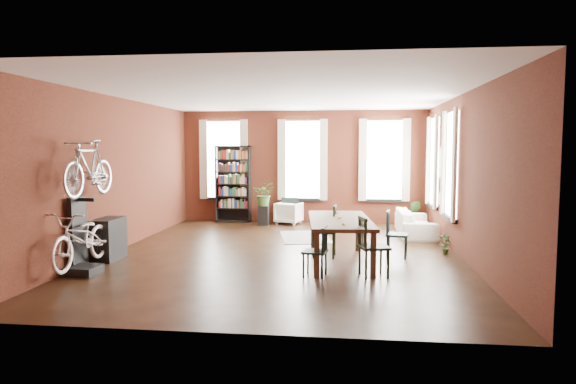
# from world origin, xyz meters

# --- Properties ---
(room) EXTENTS (9.00, 9.04, 3.22)m
(room) POSITION_xyz_m (0.25, 0.62, 2.14)
(room) COLOR black
(room) RESTS_ON ground
(dining_table) EXTENTS (1.33, 2.53, 0.83)m
(dining_table) POSITION_xyz_m (1.14, -0.69, 0.42)
(dining_table) COLOR brown
(dining_table) RESTS_ON ground
(dining_chair_a) EXTENTS (0.45, 0.45, 0.84)m
(dining_chair_a) POSITION_xyz_m (0.74, -1.73, 0.42)
(dining_chair_a) COLOR #173432
(dining_chair_a) RESTS_ON ground
(dining_chair_b) EXTENTS (0.49, 0.49, 1.02)m
(dining_chair_b) POSITION_xyz_m (0.83, -0.17, 0.51)
(dining_chair_b) COLOR black
(dining_chair_b) RESTS_ON ground
(dining_chair_c) EXTENTS (0.57, 0.57, 1.00)m
(dining_chair_c) POSITION_xyz_m (1.72, -1.63, 0.50)
(dining_chair_c) COLOR black
(dining_chair_c) RESTS_ON ground
(dining_chair_d) EXTENTS (0.49, 0.49, 0.91)m
(dining_chair_d) POSITION_xyz_m (2.25, -0.07, 0.46)
(dining_chair_d) COLOR #1A363A
(dining_chair_d) RESTS_ON ground
(bookshelf) EXTENTS (1.00, 0.32, 2.20)m
(bookshelf) POSITION_xyz_m (-2.00, 4.30, 1.10)
(bookshelf) COLOR black
(bookshelf) RESTS_ON ground
(white_armchair) EXTENTS (0.79, 0.77, 0.67)m
(white_armchair) POSITION_xyz_m (-0.36, 4.10, 0.34)
(white_armchair) COLOR white
(white_armchair) RESTS_ON ground
(cream_sofa) EXTENTS (0.61, 2.08, 0.81)m
(cream_sofa) POSITION_xyz_m (2.95, 2.60, 0.41)
(cream_sofa) COLOR beige
(cream_sofa) RESTS_ON ground
(striped_rug) EXTENTS (1.45, 1.98, 0.01)m
(striped_rug) POSITION_xyz_m (0.28, 1.95, 0.01)
(striped_rug) COLOR black
(striped_rug) RESTS_ON ground
(bike_trainer) EXTENTS (0.52, 0.52, 0.14)m
(bike_trainer) POSITION_xyz_m (-3.18, -2.06, 0.07)
(bike_trainer) COLOR black
(bike_trainer) RESTS_ON ground
(bike_wall_rack) EXTENTS (0.16, 0.60, 1.30)m
(bike_wall_rack) POSITION_xyz_m (-3.40, -1.80, 0.65)
(bike_wall_rack) COLOR black
(bike_wall_rack) RESTS_ON ground
(console_table) EXTENTS (0.40, 0.80, 0.80)m
(console_table) POSITION_xyz_m (-3.28, -0.90, 0.40)
(console_table) COLOR black
(console_table) RESTS_ON ground
(plant_stand) EXTENTS (0.28, 0.28, 0.55)m
(plant_stand) POSITION_xyz_m (-1.02, 3.71, 0.27)
(plant_stand) COLOR black
(plant_stand) RESTS_ON ground
(plant_by_sofa) EXTENTS (0.60, 0.78, 0.31)m
(plant_by_sofa) POSITION_xyz_m (3.11, 4.21, 0.15)
(plant_by_sofa) COLOR #2C5722
(plant_by_sofa) RESTS_ON ground
(plant_small) EXTENTS (0.39, 0.49, 0.16)m
(plant_small) POSITION_xyz_m (3.25, 0.33, 0.08)
(plant_small) COLOR #305421
(plant_small) RESTS_ON ground
(bicycle_floor) EXTENTS (0.64, 0.96, 1.82)m
(bicycle_floor) POSITION_xyz_m (-3.20, -2.04, 1.05)
(bicycle_floor) COLOR silver
(bicycle_floor) RESTS_ON bike_trainer
(bicycle_hung) EXTENTS (0.47, 1.00, 1.66)m
(bicycle_hung) POSITION_xyz_m (-3.15, -1.80, 2.13)
(bicycle_hung) COLOR #A5A8AD
(bicycle_hung) RESTS_ON bike_wall_rack
(plant_on_stand) EXTENTS (0.67, 0.73, 0.52)m
(plant_on_stand) POSITION_xyz_m (-0.99, 3.68, 0.81)
(plant_on_stand) COLOR #346227
(plant_on_stand) RESTS_ON plant_stand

